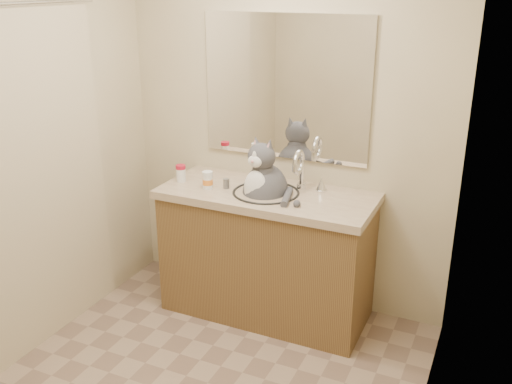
% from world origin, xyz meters
% --- Properties ---
extents(room, '(2.22, 2.52, 2.42)m').
position_xyz_m(room, '(0.00, 0.00, 1.20)').
color(room, gray).
rests_on(room, ground).
extents(vanity, '(1.34, 0.59, 1.12)m').
position_xyz_m(vanity, '(0.00, 0.96, 0.44)').
color(vanity, brown).
rests_on(vanity, ground).
extents(mirror, '(1.10, 0.02, 0.90)m').
position_xyz_m(mirror, '(0.00, 1.24, 1.45)').
color(mirror, white).
rests_on(mirror, room).
extents(shower_curtain, '(0.02, 1.30, 1.93)m').
position_xyz_m(shower_curtain, '(-1.05, 0.10, 1.03)').
color(shower_curtain, beige).
rests_on(shower_curtain, ground).
extents(cat, '(0.39, 0.38, 0.56)m').
position_xyz_m(cat, '(-0.01, 0.95, 0.87)').
color(cat, '#49494E').
rests_on(cat, vanity).
extents(pill_bottle_redcap, '(0.08, 0.08, 0.11)m').
position_xyz_m(pill_bottle_redcap, '(-0.59, 0.91, 0.91)').
color(pill_bottle_redcap, white).
rests_on(pill_bottle_redcap, vanity).
extents(pill_bottle_orange, '(0.08, 0.08, 0.11)m').
position_xyz_m(pill_bottle_orange, '(-0.36, 0.86, 0.90)').
color(pill_bottle_orange, white).
rests_on(pill_bottle_orange, vanity).
extents(grey_canister, '(0.04, 0.04, 0.06)m').
position_xyz_m(grey_canister, '(-0.26, 0.92, 0.88)').
color(grey_canister, slate).
rests_on(grey_canister, vanity).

